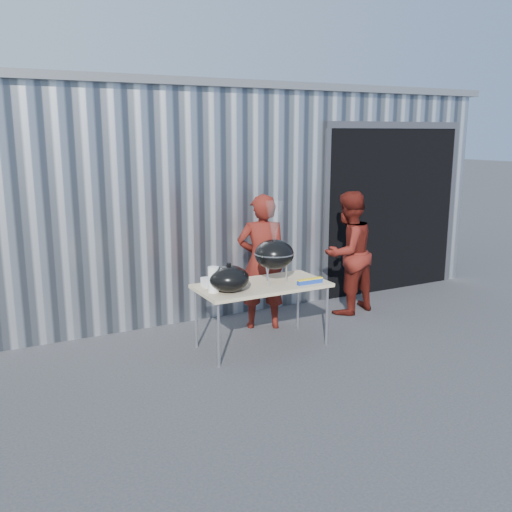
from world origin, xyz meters
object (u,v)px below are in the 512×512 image
folding_table (262,287)px  person_bystander (348,253)px  kettle_grill (274,248)px  person_cook (262,262)px

folding_table → person_bystander: 1.76m
folding_table → person_bystander: size_ratio=0.89×
person_bystander → kettle_grill: bearing=9.6°
kettle_grill → person_bystander: bearing=22.6°
person_cook → person_bystander: (1.33, -0.00, -0.02)m
folding_table → kettle_grill: 0.48m
person_cook → kettle_grill: bearing=98.1°
person_cook → person_bystander: size_ratio=1.02×
kettle_grill → person_bystander: 1.68m
kettle_grill → person_cook: 0.73m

